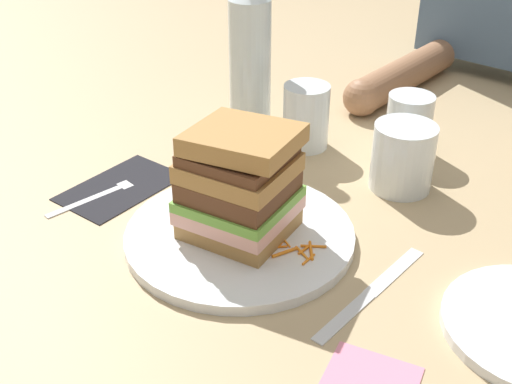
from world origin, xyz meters
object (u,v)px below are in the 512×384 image
(main_plate, at_px, (240,235))
(sandwich, at_px, (240,184))
(fork, at_px, (106,190))
(empty_tumbler_1, at_px, (409,125))
(napkin_dark, at_px, (120,187))
(napkin_pink, at_px, (370,382))
(empty_tumbler_0, at_px, (306,116))
(water_bottle, at_px, (250,57))
(juice_glass, at_px, (402,161))
(knife, at_px, (369,295))

(main_plate, relative_size, sandwich, 1.98)
(fork, distance_m, empty_tumbler_1, 0.45)
(napkin_dark, relative_size, fork, 0.96)
(fork, xyz_separation_m, napkin_pink, (0.45, -0.05, -0.00))
(empty_tumbler_0, bearing_deg, main_plate, -70.07)
(water_bottle, bearing_deg, sandwich, -51.03)
(fork, height_order, juice_glass, juice_glass)
(main_plate, bearing_deg, empty_tumbler_0, 109.93)
(water_bottle, distance_m, empty_tumbler_0, 0.13)
(fork, bearing_deg, empty_tumbler_1, 56.43)
(napkin_dark, xyz_separation_m, water_bottle, (0.01, 0.26, 0.12))
(empty_tumbler_0, distance_m, napkin_pink, 0.48)
(napkin_dark, height_order, knife, same)
(empty_tumbler_0, height_order, napkin_pink, empty_tumbler_0)
(knife, height_order, juice_glass, juice_glass)
(napkin_dark, xyz_separation_m, knife, (0.38, 0.03, 0.00))
(napkin_dark, xyz_separation_m, fork, (-0.00, -0.02, 0.00))
(empty_tumbler_0, relative_size, empty_tumbler_1, 1.07)
(main_plate, relative_size, knife, 1.38)
(juice_glass, distance_m, empty_tumbler_1, 0.11)
(empty_tumbler_0, bearing_deg, napkin_dark, -113.40)
(knife, xyz_separation_m, water_bottle, (-0.37, 0.23, 0.12))
(fork, xyz_separation_m, empty_tumbler_1, (0.25, 0.37, 0.04))
(knife, bearing_deg, empty_tumbler_1, 113.21)
(main_plate, xyz_separation_m, fork, (-0.21, -0.04, -0.00))
(napkin_dark, bearing_deg, knife, 4.24)
(fork, height_order, empty_tumbler_0, empty_tumbler_0)
(sandwich, distance_m, fork, 0.22)
(sandwich, relative_size, empty_tumbler_0, 1.42)
(sandwich, xyz_separation_m, empty_tumbler_1, (0.04, 0.33, -0.03))
(empty_tumbler_0, height_order, empty_tumbler_1, empty_tumbler_0)
(water_bottle, bearing_deg, juice_glass, -1.96)
(fork, height_order, empty_tumbler_1, empty_tumbler_1)
(juice_glass, height_order, napkin_pink, juice_glass)
(water_bottle, xyz_separation_m, napkin_pink, (0.44, -0.34, -0.12))
(empty_tumbler_0, xyz_separation_m, napkin_pink, (0.33, -0.34, -0.05))
(juice_glass, bearing_deg, water_bottle, 178.04)
(sandwich, bearing_deg, juice_glass, 70.80)
(knife, xyz_separation_m, empty_tumbler_1, (-0.14, 0.32, 0.04))
(knife, height_order, water_bottle, water_bottle)
(main_plate, distance_m, knife, 0.17)
(fork, bearing_deg, water_bottle, 87.65)
(main_plate, xyz_separation_m, empty_tumbler_0, (-0.09, 0.25, 0.04))
(sandwich, bearing_deg, napkin_pink, -20.87)
(fork, height_order, knife, fork)
(fork, xyz_separation_m, empty_tumbler_0, (0.12, 0.29, 0.04))
(juice_glass, relative_size, empty_tumbler_0, 0.94)
(water_bottle, xyz_separation_m, empty_tumbler_1, (0.23, 0.09, -0.07))
(main_plate, relative_size, napkin_pink, 3.31)
(fork, bearing_deg, napkin_dark, 83.49)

